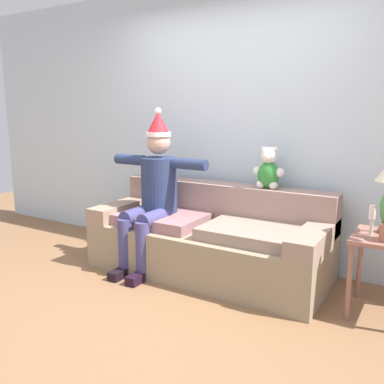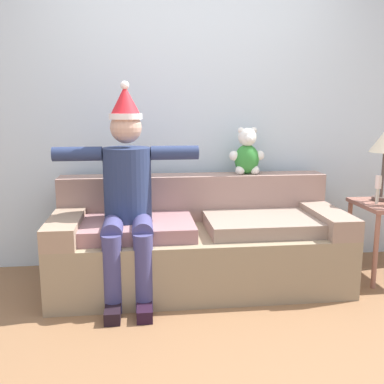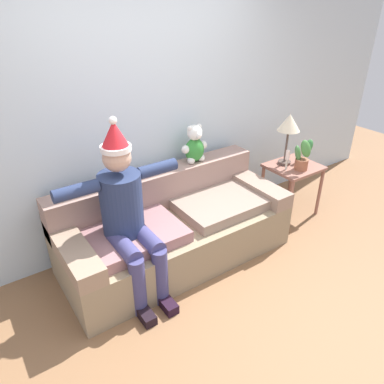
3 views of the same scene
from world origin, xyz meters
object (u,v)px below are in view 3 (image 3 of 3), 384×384
(teddy_bear, at_px, (195,145))
(candle_short, at_px, (302,149))
(candle_tall, at_px, (287,157))
(couch, at_px, (174,228))
(table_lamp, at_px, (289,125))
(potted_plant, at_px, (303,156))
(side_table, at_px, (293,173))
(person_seated, at_px, (127,212))

(teddy_bear, height_order, candle_short, teddy_bear)
(candle_short, bearing_deg, candle_tall, -168.83)
(couch, relative_size, table_lamp, 3.79)
(couch, distance_m, teddy_bear, 0.83)
(couch, relative_size, potted_plant, 5.86)
(teddy_bear, relative_size, candle_short, 1.69)
(potted_plant, bearing_deg, teddy_bear, 156.48)
(potted_plant, xyz_separation_m, candle_short, (0.17, 0.15, -0.01))
(side_table, relative_size, candle_tall, 2.73)
(couch, xyz_separation_m, table_lamp, (1.47, 0.02, 0.73))
(person_seated, relative_size, side_table, 2.51)
(side_table, height_order, potted_plant, potted_plant)
(person_seated, height_order, table_lamp, person_seated)
(table_lamp, distance_m, candle_tall, 0.34)
(couch, relative_size, candle_tall, 9.74)
(candle_tall, bearing_deg, table_lamp, 49.64)
(person_seated, relative_size, candle_short, 6.66)
(couch, relative_size, candle_short, 9.47)
(side_table, relative_size, potted_plant, 1.64)
(teddy_bear, relative_size, table_lamp, 0.68)
(teddy_bear, distance_m, table_lamp, 1.07)
(table_lamp, bearing_deg, teddy_bear, 165.87)
(teddy_bear, bearing_deg, side_table, -18.26)
(person_seated, relative_size, table_lamp, 2.67)
(teddy_bear, bearing_deg, person_seated, -155.31)
(candle_short, bearing_deg, couch, 178.63)
(side_table, height_order, table_lamp, table_lamp)
(candle_tall, height_order, candle_short, candle_short)
(side_table, distance_m, potted_plant, 0.27)
(teddy_bear, xyz_separation_m, candle_short, (1.23, -0.32, -0.22))
(teddy_bear, bearing_deg, couch, -147.46)
(candle_tall, bearing_deg, couch, 175.81)
(side_table, xyz_separation_m, table_lamp, (-0.05, 0.10, 0.54))
(table_lamp, relative_size, potted_plant, 1.55)
(teddy_bear, xyz_separation_m, candle_tall, (0.93, -0.38, -0.22))
(couch, height_order, candle_short, candle_short)
(couch, xyz_separation_m, candle_short, (1.67, -0.04, 0.43))
(person_seated, xyz_separation_m, table_lamp, (1.99, 0.18, 0.29))
(couch, distance_m, table_lamp, 1.64)
(person_seated, distance_m, candle_short, 2.19)
(potted_plant, height_order, candle_short, potted_plant)
(couch, bearing_deg, candle_tall, -4.19)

